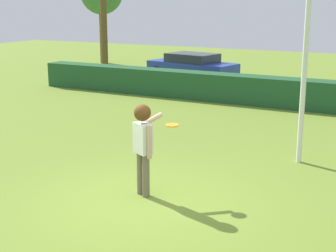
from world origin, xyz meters
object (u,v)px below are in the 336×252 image
Objects in this scene: parked_car_blue at (192,65)px; person at (143,139)px; lamppost at (309,5)px; frisbee at (172,125)px.

person is at bearing -68.04° from parked_car_blue.
person is 14.73m from parked_car_blue.
person is 0.28× the size of lamppost.
parked_car_blue is at bearing 111.96° from person.
person is 0.62m from frisbee.
lamppost reaches higher than parked_car_blue.
frisbee is at bearing -65.99° from parked_car_blue.
person is 6.96× the size of frisbee.
frisbee is at bearing -119.68° from lamppost.
lamppost is at bearing -53.25° from parked_car_blue.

